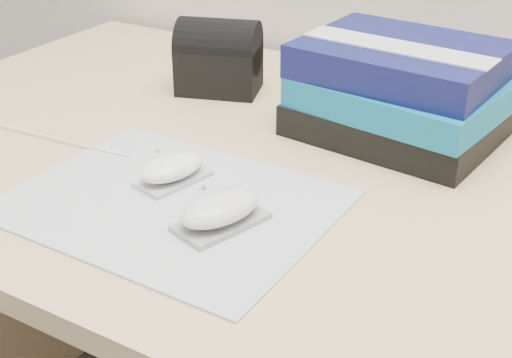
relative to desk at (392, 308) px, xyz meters
The scene contains 7 objects.
desk is the anchor object (origin of this frame).
mousepad 0.40m from the desk, 130.53° to the right, with size 0.37×0.29×0.00m, color #9B9AA3.
mouse_rear 0.40m from the desk, 140.06° to the right, with size 0.07×0.10×0.04m.
mouse_front 0.38m from the desk, 116.67° to the right, with size 0.09×0.12×0.04m.
usb_cable 0.53m from the desk, 157.56° to the right, with size 0.00×0.00×0.24m, color white.
book_stack 0.32m from the desk, 120.17° to the left, with size 0.30×0.25×0.13m.
pouch 0.48m from the desk, 164.31° to the left, with size 0.15×0.13×0.12m.
Camera 1 is at (0.25, 0.82, 1.15)m, focal length 50.00 mm.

